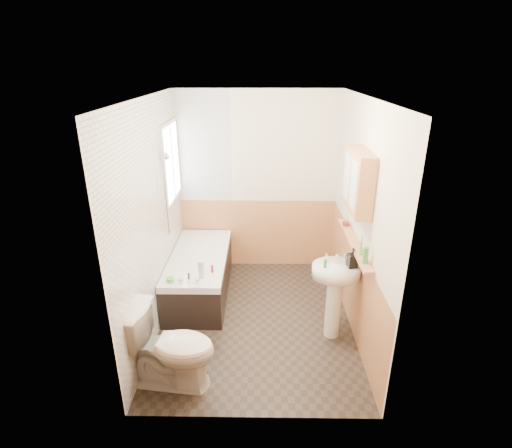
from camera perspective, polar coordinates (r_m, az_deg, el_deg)
The scene contains 26 objects.
floor at distance 4.83m, azimuth -0.03°, elevation -13.42°, with size 2.80×2.80×0.00m, color black.
ceiling at distance 3.94m, azimuth -0.03°, elevation 17.63°, with size 2.80×2.80×0.00m, color white.
wall_back at distance 5.56m, azimuth 0.19°, elevation 5.88°, with size 2.20×0.02×2.50m, color #F3E5C8.
wall_front at distance 2.96m, azimuth -0.44°, elevation -9.69°, with size 2.20×0.02×2.50m, color #F3E5C8.
wall_left at distance 4.38m, azimuth -14.70°, elevation 0.55°, with size 0.02×2.80×2.50m, color #F3E5C8.
wall_right at distance 4.35m, azimuth 14.74°, elevation 0.39°, with size 0.02×2.80×2.50m, color #F3E5C8.
wainscot_right at distance 4.67m, azimuth 13.58°, elevation -8.18°, with size 0.01×2.80×1.00m, color tan.
wainscot_front at distance 3.44m, azimuth -0.40°, elevation -20.16°, with size 2.20×0.01×1.00m, color tan.
wainscot_back at distance 5.80m, azimuth 0.18°, elevation -1.31°, with size 2.20×0.01×1.00m, color tan.
tile_cladding_left at distance 4.38m, azimuth -14.42°, elevation 0.55°, with size 0.01×2.80×2.50m, color white.
tile_return_back at distance 5.47m, azimuth -7.56°, elevation 10.82°, with size 0.75×0.01×1.50m, color white.
window at distance 5.14m, azimuth -11.95°, elevation 8.64°, with size 0.03×0.79×0.99m.
bathtub at distance 5.22m, azimuth -8.03°, elevation -6.98°, with size 0.70×1.59×0.69m.
shower_riser at distance 4.67m, azimuth -12.85°, elevation 6.07°, with size 0.10×0.08×1.14m.
toilet at distance 3.88m, azimuth -12.07°, elevation -16.84°, with size 0.46×0.82×0.80m, color white.
sink at distance 4.33m, azimuth 11.22°, elevation -8.69°, with size 0.51×0.41×0.98m.
pine_shelf at distance 4.35m, azimuth 13.82°, elevation -2.68°, with size 0.10×1.31×0.03m, color tan.
medicine_cabinet at distance 4.08m, azimuth 14.40°, elevation 5.97°, with size 0.17×0.67×0.60m.
foam_can at distance 3.89m, azimuth 15.40°, elevation -4.33°, with size 0.05×0.05×0.16m, color #388447.
green_bottle at distance 4.03m, azimuth 14.84°, elevation -2.71°, with size 0.05×0.05×0.23m, color #59C647.
black_jar at distance 4.74m, azimuth 12.72°, elevation 0.06°, with size 0.07×0.07×0.05m, color maroon.
soap_bottle at distance 4.19m, azimuth 13.56°, elevation -5.40°, with size 0.09×0.21×0.10m, color black.
clear_bottle at distance 4.12m, azimuth 9.85°, elevation -5.59°, with size 0.03×0.03×0.09m, color #388447.
blue_gel at distance 4.52m, azimuth -7.84°, elevation -6.51°, with size 0.06×0.04×0.21m, color silver.
cream_jar at distance 4.55m, azimuth -12.13°, elevation -7.81°, with size 0.08×0.08×0.05m, color #59C647.
orange_bottle at distance 4.65m, azimuth -6.27°, elevation -6.40°, with size 0.03×0.03×0.09m, color maroon.
Camera 1 is at (0.06, -3.92, 2.82)m, focal length 28.00 mm.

